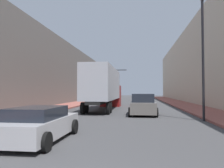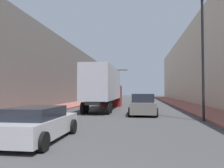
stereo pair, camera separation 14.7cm
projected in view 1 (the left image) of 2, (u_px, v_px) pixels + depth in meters
sidewalk_right at (181, 104)px, 31.64m from camera, size 3.47×80.00×0.15m
sidewalk_left at (79, 103)px, 33.51m from camera, size 3.47×80.00×0.15m
building_right at (214, 61)px, 31.26m from camera, size 6.00×80.00×12.40m
building_left at (50, 73)px, 34.25m from camera, size 6.00×80.00×9.48m
semi_truck at (105, 87)px, 22.71m from camera, size 2.42×12.33×4.19m
sedan_car at (39, 124)px, 8.42m from camera, size 2.07×4.29×1.31m
suv_car at (143, 105)px, 17.79m from camera, size 2.16×4.76×1.70m
traffic_signal_gantry at (103, 79)px, 36.08m from camera, size 5.30×0.35×5.68m
street_lamp at (203, 41)px, 14.07m from camera, size 0.44×0.44×8.23m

